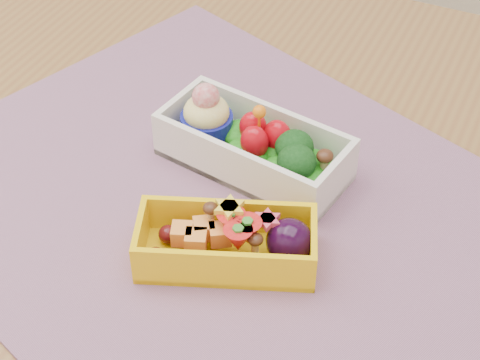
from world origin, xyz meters
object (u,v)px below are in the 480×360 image
at_px(table, 280,270).
at_px(bento_white, 253,146).
at_px(bento_yellow, 230,242).
at_px(placemat, 230,213).

relative_size(table, bento_white, 6.39).
height_order(table, bento_white, bento_white).
bearing_deg(table, bento_yellow, -96.39).
relative_size(placemat, bento_yellow, 3.60).
bearing_deg(table, placemat, -132.15).
bearing_deg(placemat, bento_white, 96.54).
xyz_separation_m(bento_white, bento_yellow, (0.03, -0.12, -0.00)).
relative_size(bento_white, bento_yellow, 1.17).
bearing_deg(placemat, bento_yellow, -64.05).
distance_m(placemat, bento_yellow, 0.06).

